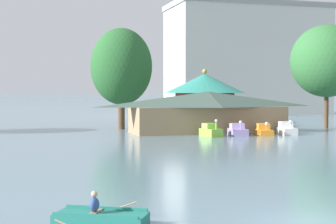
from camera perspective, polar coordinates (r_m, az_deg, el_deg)
name	(u,v)px	position (r m, az deg, el deg)	size (l,w,h in m)	color
ground_plane	(317,224)	(19.12, 15.68, -11.47)	(2000.00, 2000.00, 0.00)	slate
rowboat_with_rower	(101,219)	(18.11, -7.24, -11.34)	(3.29, 3.58, 1.31)	#237A6B
pedal_boat_lime	(211,131)	(53.59, 4.61, -2.05)	(1.88, 2.58, 1.77)	#8CCC3F
pedal_boat_lavender	(238,131)	(54.77, 7.50, -2.00)	(1.87, 2.54, 1.60)	#B299D8
pedal_boat_orange	(264,131)	(55.64, 10.22, -1.98)	(1.87, 2.81, 1.44)	orange
pedal_boat_white	(287,129)	(57.25, 12.60, -1.83)	(1.95, 3.18, 1.57)	white
boathouse	(208,111)	(58.37, 4.30, 0.10)	(18.02, 6.27, 4.52)	#9E7F5B
green_roof_pavilion	(205,95)	(75.69, 3.95, 1.85)	(11.39, 11.39, 7.76)	#993328
shoreline_tree_mid	(121,67)	(63.94, -5.03, 4.88)	(7.38, 7.38, 12.11)	brown
shoreline_tree_right	(327,61)	(68.03, 16.68, 5.27)	(8.87, 8.87, 12.71)	brown
background_building_block	(247,60)	(106.17, 8.47, 5.56)	(30.73, 14.47, 21.54)	silver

